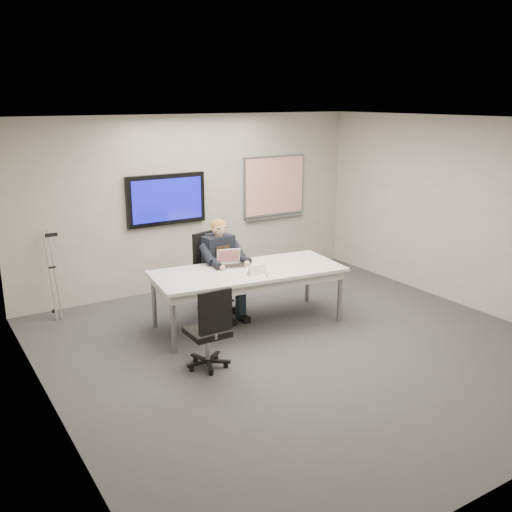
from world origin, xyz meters
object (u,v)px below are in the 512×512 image
conference_table (248,276)px  laptop (232,262)px  office_chair_near (209,343)px  seated_person (225,278)px  office_chair_far (215,287)px

conference_table → laptop: size_ratio=6.72×
office_chair_near → seated_person: size_ratio=0.72×
office_chair_far → office_chair_near: office_chair_far is taller
office_chair_near → laptop: bearing=-129.3°
seated_person → office_chair_near: bearing=-130.2°
office_chair_far → seated_person: size_ratio=0.83×
office_chair_near → seated_person: 1.69m
conference_table → laptop: (-0.10, 0.27, 0.15)m
conference_table → office_chair_near: (-1.07, -0.91, -0.39)m
laptop → seated_person: bearing=111.0°
seated_person → office_chair_far: bearing=88.2°
conference_table → office_chair_near: 1.46m
office_chair_far → seated_person: 0.33m
office_chair_far → seated_person: bearing=-103.2°
office_chair_far → office_chair_near: size_ratio=1.16×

